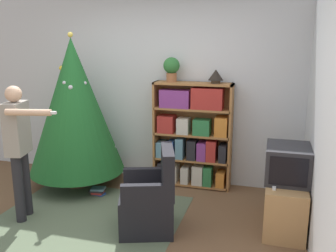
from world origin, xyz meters
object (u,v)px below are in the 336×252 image
object	(u,v)px
standing_person	(19,142)
television	(288,163)
bookshelf	(193,135)
potted_plant	(172,68)
armchair	(150,202)
table_lamp	(216,76)
christmas_tree	(74,106)

from	to	relation	value
standing_person	television	bearing A→B (deg)	89.96
bookshelf	potted_plant	bearing A→B (deg)	178.46
armchair	standing_person	world-z (taller)	standing_person
bookshelf	table_lamp	bearing A→B (deg)	1.64
christmas_tree	armchair	bearing A→B (deg)	-33.93
bookshelf	christmas_tree	distance (m)	1.66
christmas_tree	standing_person	size ratio (longest dim) A/B	1.37
bookshelf	standing_person	world-z (taller)	standing_person
television	potted_plant	world-z (taller)	potted_plant
armchair	potted_plant	distance (m)	1.90
potted_plant	christmas_tree	bearing A→B (deg)	-161.20
bookshelf	television	distance (m)	1.51
christmas_tree	table_lamp	world-z (taller)	christmas_tree
potted_plant	standing_person	bearing A→B (deg)	-131.93
armchair	standing_person	size ratio (longest dim) A/B	0.60
christmas_tree	bookshelf	bearing A→B (deg)	14.98
table_lamp	potted_plant	bearing A→B (deg)	180.00
bookshelf	armchair	size ratio (longest dim) A/B	1.58
television	armchair	size ratio (longest dim) A/B	0.59
television	standing_person	size ratio (longest dim) A/B	0.35
armchair	potted_plant	bearing A→B (deg)	167.08
standing_person	potted_plant	bearing A→B (deg)	126.09
television	christmas_tree	distance (m)	2.85
television	table_lamp	world-z (taller)	table_lamp
armchair	standing_person	distance (m)	1.60
potted_plant	table_lamp	world-z (taller)	potted_plant
christmas_tree	standing_person	xyz separation A→B (m)	(-0.10, -1.07, -0.22)
television	christmas_tree	bearing A→B (deg)	170.56
standing_person	potted_plant	size ratio (longest dim) A/B	4.68
christmas_tree	potted_plant	bearing A→B (deg)	18.80
christmas_tree	potted_plant	size ratio (longest dim) A/B	6.42
bookshelf	table_lamp	distance (m)	0.88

